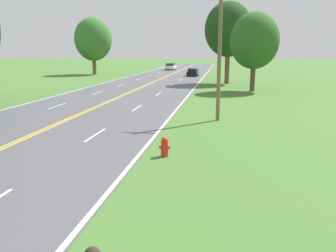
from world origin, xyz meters
TOP-DOWN VIEW (x-y plane):
  - fire_hydrant at (7.40, 13.32)m, footprint 0.46×0.30m
  - utility_pole_midground at (9.41, 21.50)m, footprint 1.80×0.24m
  - tree_left_verge at (-13.89, 62.49)m, footprint 6.71×6.71m
  - tree_mid_treeline at (10.08, 47.68)m, footprint 6.15×6.15m
  - tree_far_back at (12.75, 38.61)m, footprint 5.12×5.12m
  - car_black_hatchback_approaching at (4.39, 61.12)m, footprint 1.82×4.21m
  - car_white_sedan_mid_near at (-2.39, 80.44)m, footprint 2.02×4.80m

SIDE VIEW (x-z plane):
  - fire_hydrant at x=7.40m, z-range 0.01..0.83m
  - car_black_hatchback_approaching at x=4.39m, z-range 0.06..1.40m
  - car_white_sedan_mid_near at x=-2.39m, z-range 0.03..1.55m
  - utility_pole_midground at x=9.41m, z-range 0.15..8.03m
  - tree_far_back at x=12.75m, z-range 1.17..9.43m
  - tree_left_verge at x=-13.89m, z-range 1.22..11.42m
  - tree_mid_treeline at x=10.08m, z-range 1.70..12.24m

